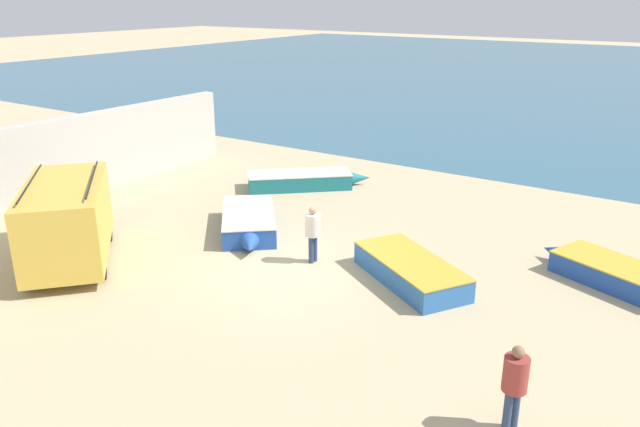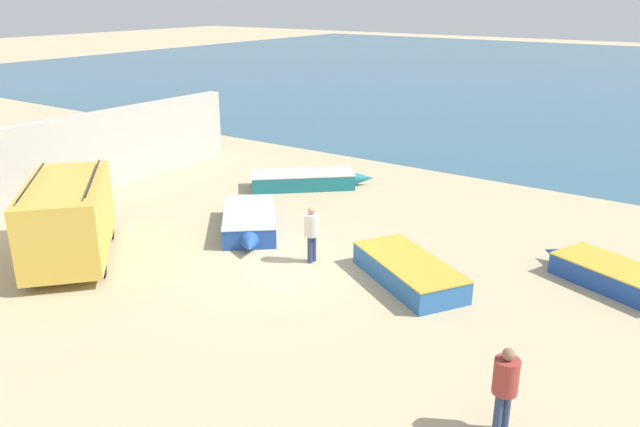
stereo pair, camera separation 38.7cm
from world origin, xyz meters
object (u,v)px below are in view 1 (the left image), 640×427
object	(u,v)px
parked_van	(67,220)
fishing_rowboat_0	(408,268)
fisherman_0	(313,229)
fishing_rowboat_3	(612,273)
fishing_rowboat_2	(249,222)
fishing_rowboat_1	(304,180)
fisherman_1	(515,380)

from	to	relation	value
parked_van	fishing_rowboat_0	distance (m)	9.84
parked_van	fisherman_0	bearing A→B (deg)	-104.96
fishing_rowboat_0	fishing_rowboat_3	size ratio (longest dim) A/B	1.06
parked_van	fishing_rowboat_3	size ratio (longest dim) A/B	1.21
fishing_rowboat_0	fishing_rowboat_2	bearing A→B (deg)	27.89
fishing_rowboat_1	fishing_rowboat_3	size ratio (longest dim) A/B	1.08
fishing_rowboat_3	fisherman_0	world-z (taller)	fisherman_0
fishing_rowboat_3	fishing_rowboat_1	bearing A→B (deg)	9.63
parked_van	fisherman_0	distance (m)	7.10
fishing_rowboat_1	fishing_rowboat_2	size ratio (longest dim) A/B	1.10
parked_van	fisherman_0	world-z (taller)	parked_van
fishing_rowboat_2	fisherman_0	xyz separation A→B (m)	(3.13, -0.82, 0.68)
fisherman_0	fisherman_1	size ratio (longest dim) A/B	0.99
fishing_rowboat_3	fisherman_1	world-z (taller)	fisherman_1
parked_van	fishing_rowboat_2	size ratio (longest dim) A/B	1.24
fishing_rowboat_0	fisherman_1	xyz separation A→B (m)	(4.35, -4.64, 0.70)
fishing_rowboat_1	fisherman_1	xyz separation A→B (m)	(11.70, -10.10, 0.71)
fishing_rowboat_3	fisherman_1	xyz separation A→B (m)	(-0.38, -7.55, 0.73)
fishing_rowboat_0	fishing_rowboat_1	world-z (taller)	fishing_rowboat_0
fishing_rowboat_0	fishing_rowboat_1	size ratio (longest dim) A/B	0.99
fishing_rowboat_0	fishing_rowboat_2	world-z (taller)	fishing_rowboat_2
fishing_rowboat_1	fisherman_0	distance (m)	7.48
fishing_rowboat_2	fishing_rowboat_0	bearing A→B (deg)	45.91
fishing_rowboat_1	fisherman_1	size ratio (longest dim) A/B	2.55
fishing_rowboat_0	fisherman_0	distance (m)	2.96
fishing_rowboat_0	fishing_rowboat_2	xyz separation A→B (m)	(-5.96, 0.35, 0.01)
fisherman_0	fisherman_1	distance (m)	8.31
fishing_rowboat_0	fishing_rowboat_1	distance (m)	9.15
fishing_rowboat_3	fishing_rowboat_2	bearing A→B (deg)	35.00
fishing_rowboat_0	fisherman_1	bearing A→B (deg)	164.34
parked_van	fisherman_1	xyz separation A→B (m)	(13.11, -0.27, -0.27)
fishing_rowboat_2	fisherman_0	world-z (taller)	fisherman_0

